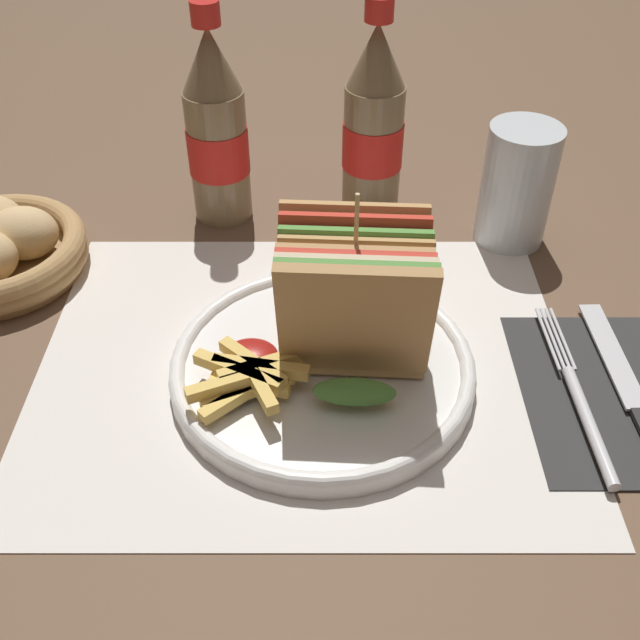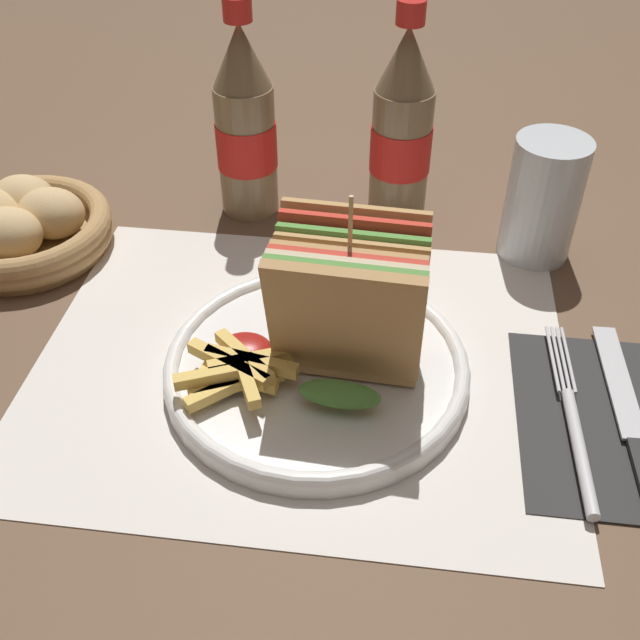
% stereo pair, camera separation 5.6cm
% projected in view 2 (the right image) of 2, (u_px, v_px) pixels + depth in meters
% --- Properties ---
extents(ground_plane, '(4.00, 4.00, 0.00)m').
position_uv_depth(ground_plane, '(348.00, 362.00, 0.59)').
color(ground_plane, brown).
extents(placemat, '(0.41, 0.34, 0.00)m').
position_uv_depth(placemat, '(301.00, 362.00, 0.59)').
color(placemat, silver).
rests_on(placemat, ground_plane).
extents(plate_main, '(0.23, 0.23, 0.02)m').
position_uv_depth(plate_main, '(317.00, 367.00, 0.57)').
color(plate_main, white).
rests_on(plate_main, ground_plane).
extents(club_sandwich, '(0.11, 0.11, 0.14)m').
position_uv_depth(club_sandwich, '(350.00, 306.00, 0.53)').
color(club_sandwich, tan).
rests_on(club_sandwich, plate_main).
extents(fries_pile, '(0.09, 0.07, 0.02)m').
position_uv_depth(fries_pile, '(239.00, 371.00, 0.54)').
color(fries_pile, '#E0B756').
rests_on(fries_pile, plate_main).
extents(ketchup_blob, '(0.04, 0.03, 0.01)m').
position_uv_depth(ketchup_blob, '(245.00, 349.00, 0.56)').
color(ketchup_blob, maroon).
rests_on(ketchup_blob, plate_main).
extents(napkin, '(0.12, 0.18, 0.00)m').
position_uv_depth(napkin, '(598.00, 420.00, 0.54)').
color(napkin, '#2D2D2D').
rests_on(napkin, ground_plane).
extents(fork, '(0.02, 0.18, 0.01)m').
position_uv_depth(fork, '(575.00, 429.00, 0.52)').
color(fork, silver).
rests_on(fork, napkin).
extents(knife, '(0.02, 0.20, 0.00)m').
position_uv_depth(knife, '(630.00, 421.00, 0.53)').
color(knife, black).
rests_on(knife, napkin).
extents(coke_bottle_near, '(0.06, 0.06, 0.21)m').
position_uv_depth(coke_bottle_near, '(245.00, 126.00, 0.70)').
color(coke_bottle_near, '#7A6647').
rests_on(coke_bottle_near, ground_plane).
extents(coke_bottle_far, '(0.06, 0.06, 0.21)m').
position_uv_depth(coke_bottle_far, '(402.00, 130.00, 0.70)').
color(coke_bottle_far, '#7A6647').
rests_on(coke_bottle_far, ground_plane).
extents(glass_near, '(0.07, 0.07, 0.11)m').
position_uv_depth(glass_near, '(541.00, 206.00, 0.67)').
color(glass_near, silver).
rests_on(glass_near, ground_plane).
extents(bread_basket, '(0.16, 0.16, 0.06)m').
position_uv_depth(bread_basket, '(22.00, 227.00, 0.69)').
color(bread_basket, '#AD8451').
rests_on(bread_basket, ground_plane).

